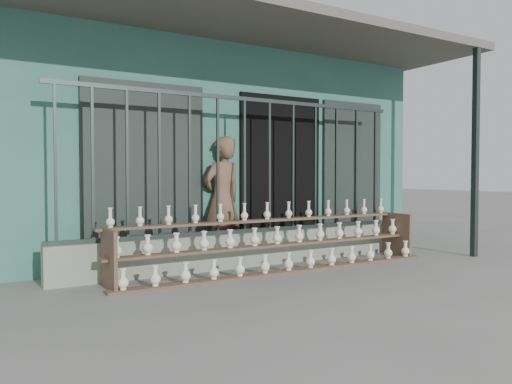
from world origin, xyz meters
TOP-DOWN VIEW (x-y plane):
  - ground at (0.00, 0.00)m, footprint 60.00×60.00m
  - workshop_building at (0.00, 4.23)m, footprint 7.40×6.60m
  - parapet_wall at (0.00, 1.30)m, footprint 5.00×0.20m
  - security_fence at (-0.00, 1.30)m, footprint 5.00×0.04m
  - shelf_rack at (0.26, 0.88)m, footprint 4.50×0.68m
  - elderly_woman at (-0.13, 1.70)m, footprint 0.73×0.58m

SIDE VIEW (x-z plane):
  - ground at x=0.00m, z-range 0.00..0.00m
  - parapet_wall at x=0.00m, z-range 0.00..0.45m
  - shelf_rack at x=0.26m, z-range -0.06..0.79m
  - elderly_woman at x=-0.13m, z-range 0.00..1.75m
  - security_fence at x=0.00m, z-range 0.45..2.25m
  - workshop_building at x=0.00m, z-range 0.02..3.23m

